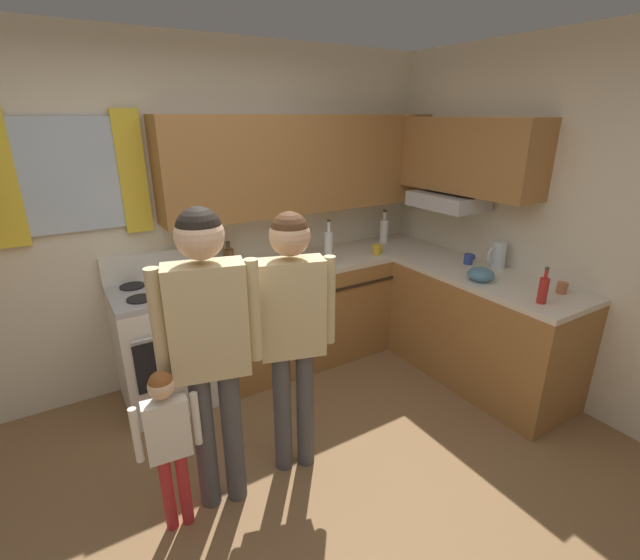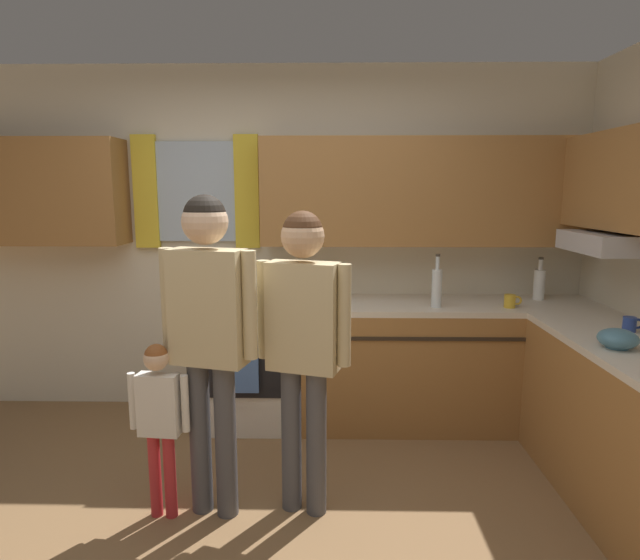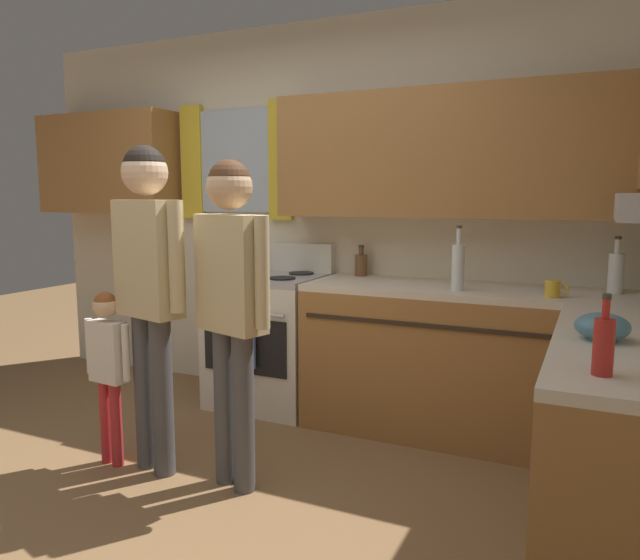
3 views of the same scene
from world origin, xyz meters
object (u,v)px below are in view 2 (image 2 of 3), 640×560
Objects in this scene: stove_oven at (251,359)px; adult_holding_child at (209,319)px; mug_mustard_yellow at (510,301)px; mug_cobalt_blue at (630,324)px; bottle_tall_clear at (437,287)px; adult_in_plaid at (303,328)px; bottle_milk_white at (539,283)px; small_child at (159,411)px; mixing_bowl at (618,339)px; bottle_squat_brown at (331,286)px.

adult_holding_child is (-0.03, -1.15, 0.59)m from stove_oven.
mug_mustard_yellow is 0.77m from mug_cobalt_blue.
bottle_tall_clear is 0.22× the size of adult_holding_child.
bottle_tall_clear is at bearing 48.18° from adult_in_plaid.
stove_oven is 9.15× the size of mug_mustard_yellow.
adult_holding_child is 0.48m from adult_in_plaid.
bottle_tall_clear is (1.31, -0.15, 0.57)m from stove_oven.
bottle_tall_clear reaches higher than bottle_milk_white.
mug_cobalt_blue is at bearing 9.21° from small_child.
bottle_tall_clear is 3.20× the size of mug_cobalt_blue.
stove_oven is 1.29m from adult_holding_child.
bottle_milk_white is at bearing 86.82° from mixing_bowl.
mixing_bowl is 0.21× the size of small_child.
mug_cobalt_blue is 0.12× the size of small_child.
adult_holding_child reaches higher than stove_oven.
stove_oven is at bearing 174.95° from mug_mustard_yellow.
bottle_squat_brown is 1.50m from adult_holding_child.
mug_mustard_yellow is 2.10m from adult_holding_child.
bottle_milk_white reaches higher than mug_cobalt_blue.
bottle_tall_clear is 1.17× the size of bottle_milk_white.
adult_holding_child is at bearing -151.82° from mug_mustard_yellow.
adult_in_plaid is (-1.37, -0.96, 0.06)m from mug_mustard_yellow.
stove_oven is 0.81m from bottle_squat_brown.
mug_mustard_yellow reaches higher than small_child.
adult_holding_child is (-2.07, -0.06, 0.11)m from mixing_bowl.
bottle_milk_white is at bearing 36.51° from adult_in_plaid.
bottle_milk_white reaches higher than bottle_squat_brown.
bottle_tall_clear is 3.05× the size of mug_mustard_yellow.
mixing_bowl is at bearing -28.14° from stove_oven.
small_child is at bearing -174.65° from adult_in_plaid.
mug_cobalt_blue reaches higher than small_child.
adult_holding_child reaches higher than mug_cobalt_blue.
mug_mustard_yellow is 1.68m from adult_in_plaid.
bottle_tall_clear is at bearing 32.94° from small_child.
stove_oven is 0.66× the size of adult_holding_child.
mixing_bowl is (2.04, -1.09, 0.48)m from stove_oven.
mug_cobalt_blue is at bearing 9.22° from adult_holding_child.
small_child is at bearing -151.52° from bottle_milk_white.
bottle_milk_white is (0.80, 0.27, -0.02)m from bottle_tall_clear.
bottle_milk_white is 2.08m from adult_in_plaid.
small_child is (-0.26, -0.04, -0.47)m from adult_holding_child.
adult_in_plaid is at bearing -68.63° from stove_oven.
mug_mustard_yellow is (1.23, -0.38, -0.03)m from bottle_squat_brown.
bottle_squat_brown reaches higher than mug_cobalt_blue.
adult_holding_child is at bearing -170.78° from mug_cobalt_blue.
bottle_squat_brown reaches higher than mug_mustard_yellow.
adult_in_plaid is at bearing -169.26° from mug_cobalt_blue.
adult_in_plaid is (-1.84, -0.35, 0.06)m from mug_cobalt_blue.
bottle_milk_white is at bearing -4.01° from bottle_squat_brown.
bottle_squat_brown is 1.28m from mug_mustard_yellow.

